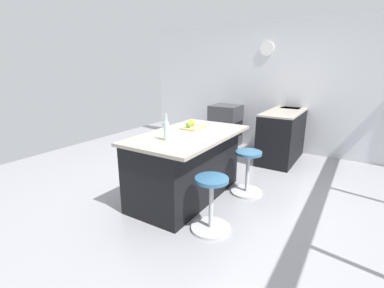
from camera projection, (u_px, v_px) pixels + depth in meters
ground_plane at (212, 192)px, 3.96m from camera, size 7.56×7.56×0.00m
interior_partition_left at (273, 87)px, 5.74m from camera, size 0.15×5.81×2.60m
sink_cabinet at (286, 132)px, 5.47m from camera, size 1.95×0.60×1.21m
oven_range at (225, 125)px, 6.15m from camera, size 0.60×0.61×0.90m
kitchen_island at (186, 165)px, 3.73m from camera, size 1.71×1.00×0.90m
stool_by_window at (247, 174)px, 3.87m from camera, size 0.44×0.44×0.61m
stool_middle at (211, 206)px, 3.00m from camera, size 0.44×0.44×0.61m
cutting_board at (194, 127)px, 3.88m from camera, size 0.36×0.24×0.02m
apple_green at (189, 125)px, 3.82m from camera, size 0.08×0.08×0.08m
apple_yellow at (192, 122)px, 3.94m from camera, size 0.09×0.09×0.09m
water_bottle at (166, 130)px, 3.24m from camera, size 0.06×0.06×0.31m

